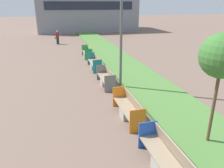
# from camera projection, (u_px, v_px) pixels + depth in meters

# --- Properties ---
(planter_grass_strip) EXTENTS (2.80, 120.00, 0.18)m
(planter_grass_strip) POSITION_uv_depth(u_px,v_px,m) (161.00, 96.00, 11.00)
(planter_grass_strip) COLOR #4C7A38
(planter_grass_strip) RESTS_ON ground
(building_backdrop) EXTENTS (16.14, 9.00, 7.55)m
(building_backdrop) POSITION_uv_depth(u_px,v_px,m) (86.00, 8.00, 37.51)
(building_backdrop) COLOR gray
(building_backdrop) RESTS_ON ground
(bench_blue_frame) EXTENTS (0.65, 2.36, 0.94)m
(bench_blue_frame) POSITION_uv_depth(u_px,v_px,m) (165.00, 160.00, 6.08)
(bench_blue_frame) COLOR #9E9B96
(bench_blue_frame) RESTS_ON ground
(bench_orange_frame) EXTENTS (0.65, 2.36, 0.94)m
(bench_orange_frame) POSITION_uv_depth(u_px,v_px,m) (128.00, 109.00, 9.00)
(bench_orange_frame) COLOR #9E9B96
(bench_orange_frame) RESTS_ON ground
(bench_grey_frame) EXTENTS (0.65, 2.18, 0.94)m
(bench_grey_frame) POSITION_uv_depth(u_px,v_px,m) (106.00, 79.00, 12.59)
(bench_grey_frame) COLOR #9E9B96
(bench_grey_frame) RESTS_ON ground
(bench_teal_frame) EXTENTS (0.65, 2.44, 0.94)m
(bench_teal_frame) POSITION_uv_depth(u_px,v_px,m) (95.00, 63.00, 15.85)
(bench_teal_frame) COLOR #9E9B96
(bench_teal_frame) RESTS_ON ground
(bench_green_frame) EXTENTS (0.65, 2.02, 0.94)m
(bench_green_frame) POSITION_uv_depth(u_px,v_px,m) (87.00, 53.00, 19.15)
(bench_green_frame) COLOR #9E9B96
(bench_green_frame) RESTS_ON ground
(street_lamp_post) EXTENTS (0.24, 0.44, 8.30)m
(street_lamp_post) POSITION_uv_depth(u_px,v_px,m) (122.00, 2.00, 10.55)
(street_lamp_post) COLOR #56595B
(street_lamp_post) RESTS_ON ground
(sapling_tree_near) EXTENTS (1.34, 1.34, 3.73)m
(sapling_tree_near) POSITION_uv_depth(u_px,v_px,m) (222.00, 56.00, 6.31)
(sapling_tree_near) COLOR brown
(sapling_tree_near) RESTS_ON ground
(pedestrian_walking) EXTENTS (0.53, 0.24, 1.56)m
(pedestrian_walking) POSITION_uv_depth(u_px,v_px,m) (57.00, 37.00, 25.22)
(pedestrian_walking) COLOR #232633
(pedestrian_walking) RESTS_ON ground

